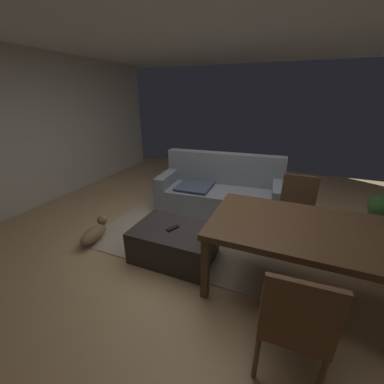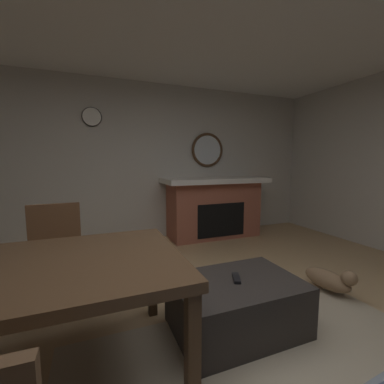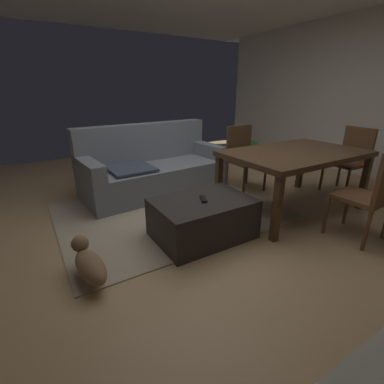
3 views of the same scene
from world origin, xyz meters
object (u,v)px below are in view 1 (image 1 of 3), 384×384
Objects in this scene: potted_plant at (378,207)px; ottoman_coffee_table at (174,243)px; couch at (220,192)px; dining_chair_north at (297,207)px; small_dog at (95,232)px; tv_remote at (173,228)px; dining_chair_south at (294,320)px; dining_table at (298,232)px.

ottoman_coffee_table is at bearing -140.98° from potted_plant.
couch reaches higher than potted_plant.
couch is 1.35m from dining_chair_north.
ottoman_coffee_table is 1.04× the size of dining_chair_north.
small_dog is (-2.49, -1.07, -0.37)m from dining_chair_north.
potted_plant is (2.56, 2.09, -0.17)m from tv_remote.
tv_remote is 0.17× the size of dining_chair_south.
dining_table is 3.15× the size of small_dog.
small_dog is (-2.48, -0.15, -0.51)m from dining_table.
dining_chair_north is at bearing 23.30° from small_dog.
tv_remote is 1.65m from dining_chair_north.
small_dog is (-1.14, -0.11, -0.26)m from tv_remote.
couch is 2.27× the size of dining_chair_south.
ottoman_coffee_table is 1.15m from small_dog.
couch is at bearing 52.04° from small_dog.
dining_chair_south is at bearing -33.77° from ottoman_coffee_table.
tv_remote is 0.30× the size of small_dog.
ottoman_coffee_table is 1.42m from dining_table.
couch is 2.70m from dining_chair_south.
small_dog is (-3.71, -2.20, -0.09)m from potted_plant.
dining_chair_north reaches higher than potted_plant.
dining_chair_south is (1.34, -0.90, 0.32)m from ottoman_coffee_table.
dining_chair_south reaches higher than tv_remote.
couch is at bearing -166.93° from potted_plant.
dining_table is (1.21, -1.49, 0.33)m from couch.
ottoman_coffee_table is at bearing -144.73° from dining_chair_north.
dining_chair_north reaches higher than ottoman_coffee_table.
small_dog is at bearing 162.71° from dining_chair_south.
dining_chair_north is (0.00, 0.92, -0.14)m from dining_table.
small_dog is at bearing -127.96° from couch.
tv_remote is 0.10× the size of dining_table.
potted_plant reaches higher than ottoman_coffee_table.
dining_table is 0.93m from dining_chair_south.
dining_table is at bearing -50.88° from couch.
couch reaches higher than dining_table.
dining_chair_south is at bearing -112.32° from potted_plant.
couch is 2.08m from small_dog.
dining_chair_north reaches higher than dining_table.
dining_chair_north is at bearing -137.29° from potted_plant.
tv_remote is 0.17× the size of dining_chair_north.
dining_table is at bearing 1.08° from ottoman_coffee_table.
dining_chair_south is 1.00× the size of dining_chair_north.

